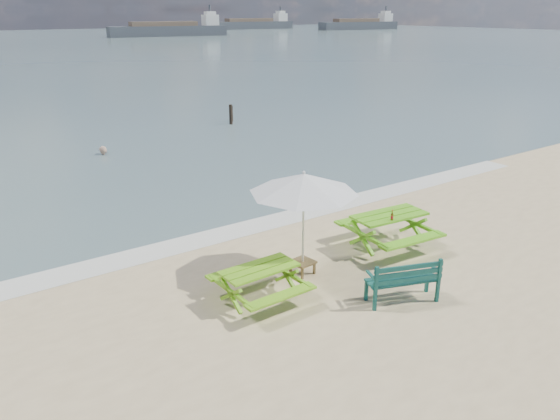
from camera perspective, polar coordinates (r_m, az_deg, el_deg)
foam_strip at (r=14.18m, az=-3.71°, el=-1.94°), size 22.00×0.90×0.01m
picnic_table_left at (r=10.64m, az=-2.14°, el=-7.83°), size 1.52×1.68×0.71m
picnic_table_right at (r=13.16m, az=11.25°, el=-2.21°), size 1.96×2.14×0.85m
park_bench at (r=10.93m, az=12.61°, el=-7.99°), size 1.48×0.93×0.87m
side_table at (r=11.77m, az=2.36°, el=-5.96°), size 0.50×0.50×0.29m
patio_umbrella at (r=11.07m, az=2.50°, el=2.80°), size 2.51×2.51×2.24m
beer_bottle at (r=12.61m, az=11.62°, el=-0.71°), size 0.06×0.06×0.24m
swimmer at (r=22.74m, az=-17.86°, el=4.34°), size 0.70×0.56×1.67m
mooring_pilings at (r=27.68m, az=-5.13°, el=9.75°), size 0.55×0.75×1.18m
cargo_ships at (r=142.90m, az=-11.45°, el=18.17°), size 153.47×38.44×4.40m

